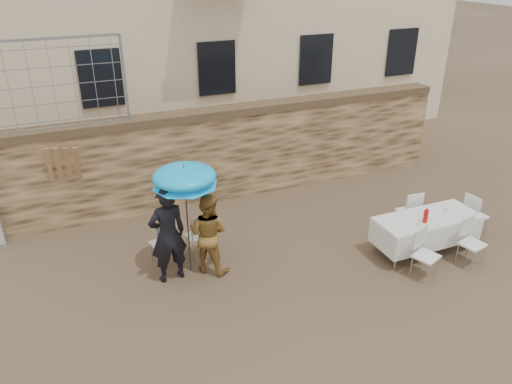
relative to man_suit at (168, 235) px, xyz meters
name	(u,v)px	position (x,y,z in m)	size (l,w,h in m)	color
ground	(286,328)	(1.37, -2.07, -0.94)	(80.00, 80.00, 0.00)	brown
stone_wall	(195,158)	(1.37, 2.93, 0.16)	(13.00, 0.50, 2.20)	olive
chain_link_fence	(42,86)	(-1.63, 2.93, 2.16)	(3.20, 0.06, 1.80)	gray
man_suit	(168,235)	(0.00, 0.00, 0.00)	(0.69, 0.45, 1.88)	black
woman_dress	(208,233)	(0.75, 0.00, -0.14)	(0.78, 0.61, 1.60)	#C58C3C
umbrella	(185,180)	(0.40, 0.10, 0.97)	(1.18, 1.18, 2.03)	#3F3F44
couple_chair_left	(163,242)	(0.00, 0.55, -0.46)	(0.48, 0.48, 0.96)	white
couple_chair_right	(198,235)	(0.70, 0.55, -0.46)	(0.48, 0.48, 0.96)	white
banquet_table	(427,219)	(4.97, -1.03, -0.21)	(2.10, 0.85, 0.78)	white
soda_bottle	(426,216)	(4.77, -1.18, -0.04)	(0.09, 0.09, 0.26)	red
table_chair_front_left	(427,255)	(4.37, -1.78, -0.46)	(0.48, 0.48, 0.96)	white
table_chair_front_right	(473,243)	(5.47, -1.78, -0.46)	(0.48, 0.48, 0.96)	white
table_chair_back	(408,211)	(5.17, -0.23, -0.46)	(0.48, 0.48, 0.96)	white
table_chair_side	(475,215)	(6.37, -0.93, -0.46)	(0.48, 0.48, 0.96)	white
wood_planks	(69,185)	(-1.49, 2.74, 0.06)	(0.70, 0.20, 2.00)	#A37749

